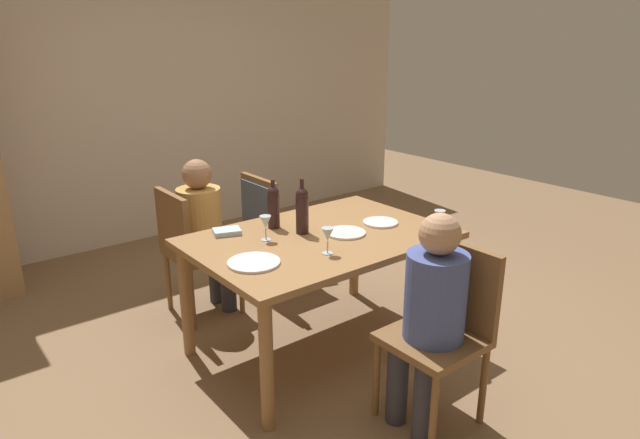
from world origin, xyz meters
TOP-DOWN VIEW (x-y plane):
  - ground_plane at (0.00, 0.00)m, footprint 10.00×10.00m
  - rear_room_partition at (0.00, 2.72)m, footprint 6.40×0.12m
  - dining_table at (0.00, 0.00)m, footprint 1.52×1.03m
  - chair_near at (0.09, -0.90)m, footprint 0.44×0.44m
  - chair_far_left at (-0.43, 0.90)m, footprint 0.44×0.44m
  - chair_far_right at (0.22, 0.90)m, footprint 0.46×0.44m
  - person_woman_host at (-0.03, -0.90)m, footprint 0.34×0.30m
  - person_man_bearded at (-0.32, 0.90)m, footprint 0.34×0.30m
  - wine_bottle_tall_green at (-0.14, 0.29)m, footprint 0.08×0.08m
  - wine_bottle_dark_red at (-0.06, 0.10)m, footprint 0.08×0.08m
  - wine_glass_near_left at (-0.15, -0.26)m, footprint 0.07×0.07m
  - wine_glass_centre at (-0.30, 0.13)m, footprint 0.07×0.07m
  - wine_glass_near_right at (0.58, -0.43)m, footprint 0.07×0.07m
  - dinner_plate_host at (0.44, -0.07)m, footprint 0.22×0.22m
  - dinner_plate_guest_left at (0.14, -0.08)m, footprint 0.24×0.24m
  - dinner_plate_guest_right at (-0.54, -0.13)m, footprint 0.28×0.28m
  - folded_napkin at (-0.42, 0.37)m, footprint 0.19×0.17m
  - handbag at (0.69, 0.90)m, footprint 0.19×0.30m

SIDE VIEW (x-z plane):
  - ground_plane at x=0.00m, z-range 0.00..0.00m
  - handbag at x=0.69m, z-range 0.00..0.22m
  - chair_near at x=0.09m, z-range 0.07..0.99m
  - chair_far_left at x=-0.43m, z-range 0.07..0.99m
  - chair_far_right at x=0.22m, z-range 0.13..1.05m
  - person_man_bearded at x=-0.32m, z-range 0.09..1.21m
  - person_woman_host at x=-0.03m, z-range 0.09..1.21m
  - dining_table at x=0.00m, z-range 0.29..1.05m
  - dinner_plate_host at x=0.44m, z-range 0.76..0.77m
  - dinner_plate_guest_left at x=0.14m, z-range 0.76..0.77m
  - dinner_plate_guest_right at x=-0.54m, z-range 0.76..0.77m
  - folded_napkin at x=-0.42m, z-range 0.76..0.79m
  - wine_glass_near_left at x=-0.15m, z-range 0.79..0.94m
  - wine_glass_centre at x=-0.30m, z-range 0.79..0.94m
  - wine_glass_near_right at x=0.58m, z-range 0.79..0.94m
  - wine_bottle_tall_green at x=-0.14m, z-range 0.75..1.05m
  - wine_bottle_dark_red at x=-0.06m, z-range 0.74..1.08m
  - rear_room_partition at x=0.00m, z-range 0.00..2.70m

